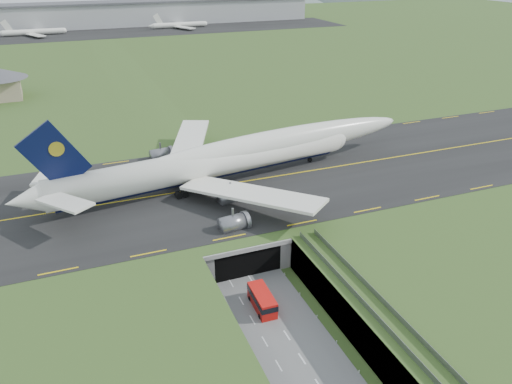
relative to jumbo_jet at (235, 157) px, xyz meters
name	(u,v)px	position (x,y,z in m)	size (l,w,h in m)	color
ground	(266,304)	(-7.17, -35.23, -11.23)	(900.00, 900.00, 0.00)	#375020
airfield_deck	(266,289)	(-7.17, -35.23, -8.23)	(800.00, 800.00, 6.00)	gray
trench_road	(285,334)	(-7.17, -42.73, -11.13)	(12.00, 75.00, 0.20)	slate
taxiway	(206,188)	(-7.17, -2.23, -5.14)	(800.00, 44.00, 0.18)	black
tunnel_portal	(232,236)	(-7.17, -18.52, -7.90)	(17.00, 22.30, 6.00)	gray
guideway	(400,339)	(3.83, -54.34, -5.91)	(3.00, 53.00, 7.05)	#A8A8A3
jumbo_jet	(235,157)	(0.00, 0.00, 0.00)	(90.21, 58.38, 19.49)	white
shuttle_tram	(262,300)	(-8.14, -35.95, -9.64)	(2.91, 7.15, 2.90)	red
cargo_terminal	(91,15)	(-7.37, 264.18, 2.72)	(320.00, 67.00, 15.60)	#B2B2B2
distant_hills	(154,17)	(57.21, 394.77, -15.23)	(700.00, 91.00, 60.00)	slate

